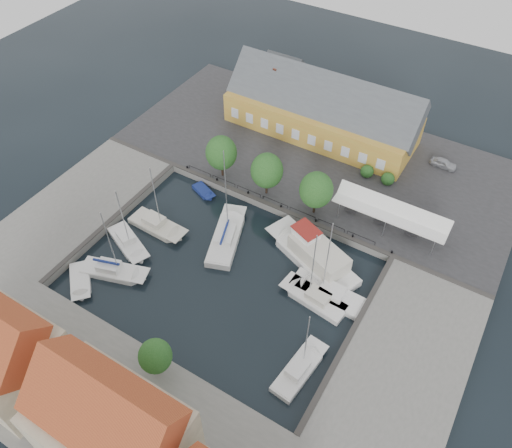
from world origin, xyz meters
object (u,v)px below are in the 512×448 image
Objects in this scene: tent_canopy at (392,211)px; trawler at (314,256)px; launch_sw at (81,281)px; warehouse at (319,110)px; west_boat_c at (128,243)px; launch_nw at (204,192)px; east_boat_a at (329,294)px; east_boat_b at (315,299)px; car_red at (266,168)px; west_boat_b at (157,226)px; west_boat_d at (113,272)px; car_silver at (444,163)px; east_boat_c at (299,371)px; center_sailboat at (226,238)px.

trawler is (-5.62, -9.05, -2.67)m from tent_canopy.
trawler is 27.28m from launch_sw.
warehouse reaches higher than west_boat_c.
west_boat_c is at bearing -101.33° from launch_nw.
east_boat_a is (14.64, -26.45, -4.17)m from warehouse.
west_boat_c is at bearing -155.81° from trawler.
trawler is 1.24× the size of east_boat_b.
east_boat_b is 1.08× the size of west_boat_c.
tent_canopy is 18.50m from car_red.
west_boat_b reaches higher than west_boat_c.
tent_canopy is 1.28× the size of east_boat_b.
east_boat_b is 2.67× the size of launch_nw.
west_boat_c is at bearing -106.76° from west_boat_b.
west_boat_d reaches higher than launch_nw.
west_boat_d reaches higher than car_silver.
tent_canopy is at bearing 171.06° from car_silver.
car_red is at bearing 71.60° from launch_sw.
east_boat_c is 2.35× the size of launch_nw.
trawler is 3.31× the size of launch_nw.
west_boat_d is (-22.96, -10.10, 0.01)m from east_boat_a.
warehouse is 5.11× the size of launch_sw.
west_boat_c reaches higher than trawler.
east_boat_c is at bearing -34.63° from center_sailboat.
west_boat_b reaches higher than launch_sw.
launch_nw is at bearing 81.39° from west_boat_b.
east_boat_c is 1.72× the size of launch_sw.
west_boat_c reaches higher than launch_sw.
west_boat_c is 0.93× the size of west_boat_d.
trawler is (-8.10, -24.00, -0.61)m from car_silver.
trawler is 1.24× the size of west_boat_b.
trawler reaches higher than car_red.
west_boat_d is (1.47, -4.32, 0.01)m from west_boat_c.
car_silver is at bearing 49.10° from west_boat_c.
east_boat_a is 28.47m from launch_sw.
east_boat_c is at bearing -18.43° from west_boat_b.
west_boat_c is at bearing -166.69° from east_boat_a.
west_boat_b is at bearing -150.38° from tent_canopy.
car_silver is 29.48m from east_boat_b.
west_boat_d reaches higher than east_boat_c.
launch_sw is at bearing -152.83° from east_boat_a.
center_sailboat is 1.26× the size of west_boat_b.
center_sailboat is 1.26× the size of west_boat_d.
center_sailboat is at bearing -144.96° from tent_canopy.
tent_canopy is at bearing 43.16° from launch_sw.
tent_canopy is at bearing 81.15° from east_boat_a.
east_boat_b is (-2.99, -13.98, -3.42)m from tent_canopy.
west_boat_c is 7.28m from launch_sw.
west_boat_b is (-8.71, -2.77, -0.10)m from center_sailboat.
car_red is 0.92× the size of launch_nw.
car_silver is 50.33m from launch_sw.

